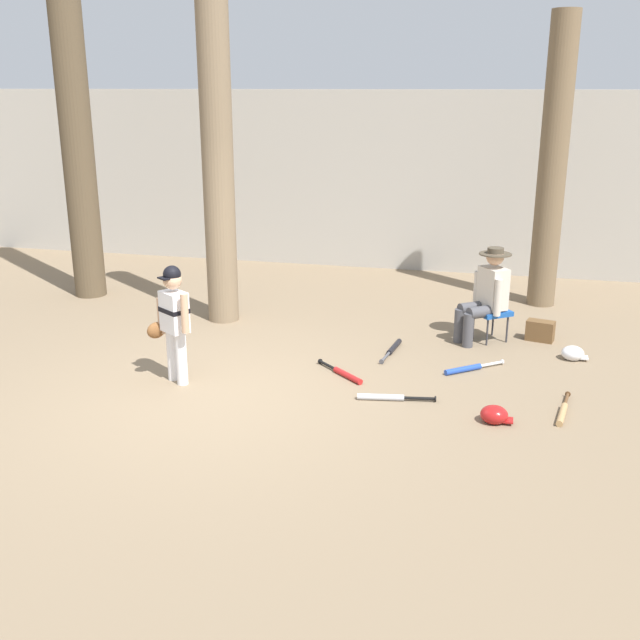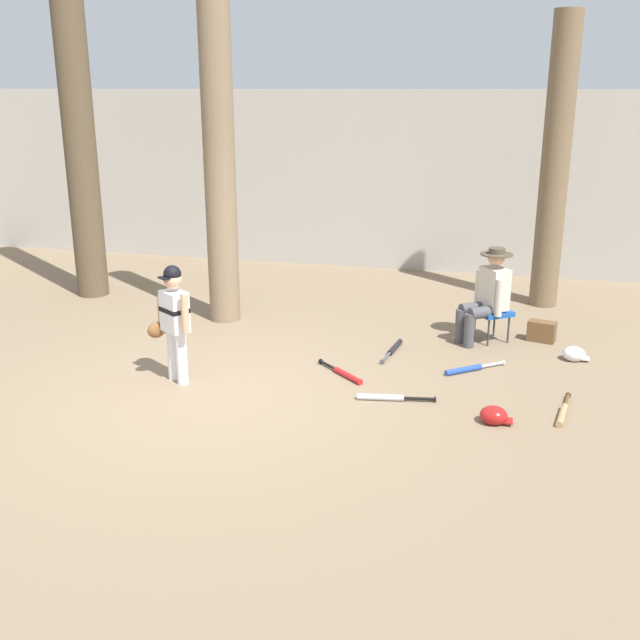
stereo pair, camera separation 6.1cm
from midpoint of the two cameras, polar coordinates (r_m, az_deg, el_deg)
ground_plane at (r=7.89m, az=-8.06°, el=-5.90°), size 60.00×60.00×0.00m
concrete_back_wall at (r=13.42m, az=1.99°, el=10.66°), size 18.00×0.36×3.04m
tree_near_player at (r=10.05m, az=-7.52°, el=12.27°), size 0.69×0.69×5.18m
tree_behind_spectator at (r=11.24m, az=17.55°, el=10.27°), size 0.52×0.52×4.20m
young_ballplayer at (r=8.14m, az=-10.90°, el=0.28°), size 0.60×0.38×1.31m
folding_stool at (r=9.66m, az=13.18°, el=0.50°), size 0.56×0.56×0.41m
seated_spectator at (r=9.53m, az=12.82°, el=2.02°), size 0.65×0.60×1.20m
handbag_beside_stool at (r=9.88m, az=16.71°, el=-0.83°), size 0.37×0.26×0.26m
tree_far_left at (r=11.76m, az=-18.00°, el=15.87°), size 0.68×0.68×6.57m
bat_wood_tan at (r=7.78m, az=18.23°, el=-6.74°), size 0.19×0.79×0.07m
bat_aluminum_silver at (r=7.77m, az=5.33°, el=-5.90°), size 0.81×0.19×0.07m
bat_black_composite at (r=9.18m, az=5.82°, el=-2.19°), size 0.16×0.79×0.07m
bat_red_barrel at (r=8.35m, az=2.10°, el=-4.13°), size 0.63×0.57×0.07m
bat_blue_youth at (r=8.66m, az=11.42°, el=-3.68°), size 0.66×0.56×0.07m
batting_helmet_red at (r=7.43m, az=13.35°, el=-7.09°), size 0.32×0.24×0.18m
batting_helmet_white at (r=9.33m, az=18.98°, el=-2.47°), size 0.31×0.24×0.18m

